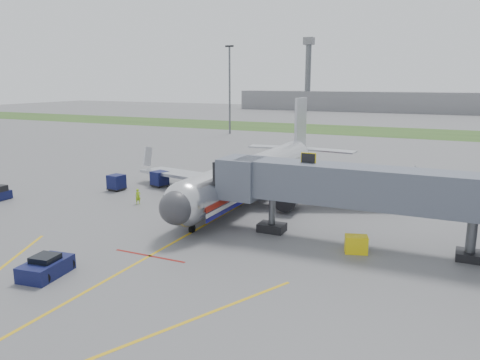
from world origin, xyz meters
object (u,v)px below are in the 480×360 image
at_px(airliner, 255,173).
at_px(ramp_worker, 138,196).
at_px(pushback_tug, 46,267).
at_px(baggage_tug, 0,194).
at_px(belt_loader, 219,197).

height_order(airliner, ramp_worker, airliner).
distance_m(pushback_tug, ramp_worker, 18.24).
xyz_separation_m(baggage_tug, belt_loader, (21.50, 9.10, -0.19)).
bearing_deg(belt_loader, ramp_worker, -150.08).
height_order(airliner, belt_loader, airliner).
relative_size(baggage_tug, ramp_worker, 1.42).
xyz_separation_m(pushback_tug, baggage_tug, (-20.01, 12.37, 0.11)).
bearing_deg(baggage_tug, airliner, 27.73).
bearing_deg(baggage_tug, belt_loader, 22.94).
relative_size(pushback_tug, ramp_worker, 2.27).
bearing_deg(baggage_tug, pushback_tug, -31.71).
relative_size(pushback_tug, baggage_tug, 1.61).
distance_m(airliner, baggage_tug, 27.20).
distance_m(pushback_tug, baggage_tug, 23.52).
bearing_deg(pushback_tug, baggage_tug, 148.29).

